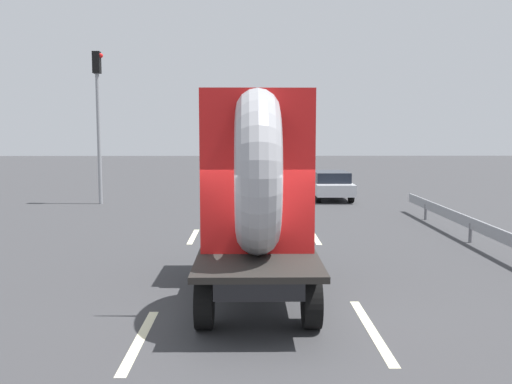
# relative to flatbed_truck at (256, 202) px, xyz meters

# --- Properties ---
(ground_plane) EXTENTS (120.00, 120.00, 0.00)m
(ground_plane) POSITION_rel_flatbed_truck_xyz_m (0.09, -1.29, -1.80)
(ground_plane) COLOR #38383A
(flatbed_truck) EXTENTS (2.02, 5.20, 3.83)m
(flatbed_truck) POSITION_rel_flatbed_truck_xyz_m (0.00, 0.00, 0.00)
(flatbed_truck) COLOR black
(flatbed_truck) RESTS_ON ground_plane
(distant_sedan) EXTENTS (1.66, 3.88, 1.27)m
(distant_sedan) POSITION_rel_flatbed_truck_xyz_m (3.59, 15.12, -1.12)
(distant_sedan) COLOR black
(distant_sedan) RESTS_ON ground_plane
(traffic_light) EXTENTS (0.42, 0.36, 6.39)m
(traffic_light) POSITION_rel_flatbed_truck_xyz_m (-6.48, 13.58, 2.32)
(traffic_light) COLOR gray
(traffic_light) RESTS_ON ground_plane
(guardrail) EXTENTS (0.10, 16.28, 0.71)m
(guardrail) POSITION_rel_flatbed_truck_xyz_m (6.07, 2.96, -1.27)
(guardrail) COLOR gray
(guardrail) RESTS_ON ground_plane
(lane_dash_left_near) EXTENTS (0.16, 2.65, 0.01)m
(lane_dash_left_near) POSITION_rel_flatbed_truck_xyz_m (-1.79, -2.38, -1.79)
(lane_dash_left_near) COLOR beige
(lane_dash_left_near) RESTS_ON ground_plane
(lane_dash_left_far) EXTENTS (0.16, 2.33, 0.01)m
(lane_dash_left_far) POSITION_rel_flatbed_truck_xyz_m (-1.79, 5.97, -1.79)
(lane_dash_left_far) COLOR beige
(lane_dash_left_far) RESTS_ON ground_plane
(lane_dash_right_near) EXTENTS (0.16, 2.96, 0.01)m
(lane_dash_right_near) POSITION_rel_flatbed_truck_xyz_m (1.79, -1.98, -1.79)
(lane_dash_right_near) COLOR beige
(lane_dash_right_near) RESTS_ON ground_plane
(lane_dash_right_far) EXTENTS (0.16, 2.54, 0.01)m
(lane_dash_right_far) POSITION_rel_flatbed_truck_xyz_m (1.79, 5.98, -1.79)
(lane_dash_right_far) COLOR beige
(lane_dash_right_far) RESTS_ON ground_plane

